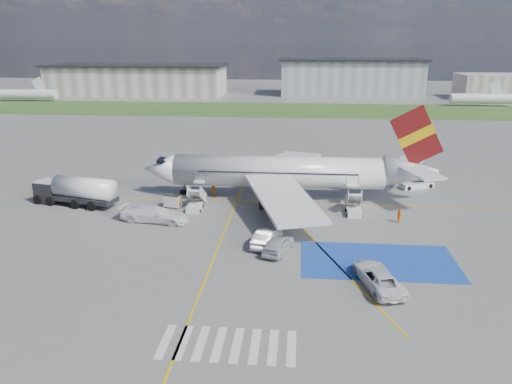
% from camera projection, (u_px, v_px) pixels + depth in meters
% --- Properties ---
extents(ground, '(400.00, 400.00, 0.00)m').
position_uv_depth(ground, '(271.00, 240.00, 49.92)').
color(ground, '#60605E').
rests_on(ground, ground).
extents(grass_strip, '(400.00, 30.00, 0.01)m').
position_uv_depth(grass_strip, '(291.00, 110.00, 140.31)').
color(grass_strip, '#2D4C1E').
rests_on(grass_strip, ground).
extents(taxiway_line_main, '(120.00, 0.20, 0.01)m').
position_uv_depth(taxiway_line_main, '(277.00, 203.00, 61.34)').
color(taxiway_line_main, gold).
rests_on(taxiway_line_main, ground).
extents(taxiway_line_cross, '(0.20, 60.00, 0.01)m').
position_uv_depth(taxiway_line_cross, '(203.00, 285.00, 40.82)').
color(taxiway_line_cross, gold).
rests_on(taxiway_line_cross, ground).
extents(taxiway_line_diag, '(20.71, 56.45, 0.01)m').
position_uv_depth(taxiway_line_diag, '(277.00, 203.00, 61.34)').
color(taxiway_line_diag, gold).
rests_on(taxiway_line_diag, ground).
extents(staging_box, '(14.00, 8.00, 0.01)m').
position_uv_depth(staging_box, '(378.00, 261.00, 45.27)').
color(staging_box, '#1A3E9C').
rests_on(staging_box, ground).
extents(crosswalk, '(9.00, 4.00, 0.01)m').
position_uv_depth(crosswalk, '(228.00, 345.00, 32.94)').
color(crosswalk, silver).
rests_on(crosswalk, ground).
extents(terminal_west, '(60.00, 22.00, 10.00)m').
position_uv_depth(terminal_west, '(138.00, 80.00, 176.77)').
color(terminal_west, gray).
rests_on(terminal_west, ground).
extents(terminal_centre, '(48.00, 18.00, 12.00)m').
position_uv_depth(terminal_centre, '(351.00, 78.00, 174.91)').
color(terminal_centre, gray).
rests_on(terminal_centre, ground).
extents(airliner, '(36.81, 32.95, 11.92)m').
position_uv_depth(airliner, '(290.00, 172.00, 62.11)').
color(airliner, silver).
rests_on(airliner, ground).
extents(airstairs_fwd, '(1.90, 5.20, 3.60)m').
position_uv_depth(airstairs_fwd, '(195.00, 204.00, 58.82)').
color(airstairs_fwd, silver).
rests_on(airstairs_fwd, ground).
extents(airstairs_aft, '(1.90, 5.20, 3.60)m').
position_uv_depth(airstairs_aft, '(354.00, 209.00, 57.26)').
color(airstairs_aft, silver).
rests_on(airstairs_aft, ground).
extents(fuel_tanker, '(10.74, 5.12, 3.55)m').
position_uv_depth(fuel_tanker, '(76.00, 193.00, 60.08)').
color(fuel_tanker, black).
rests_on(fuel_tanker, ground).
extents(gpu_cart, '(2.11, 1.61, 1.58)m').
position_uv_depth(gpu_cart, '(173.00, 202.00, 59.45)').
color(gpu_cart, silver).
rests_on(gpu_cart, ground).
extents(belt_loader, '(5.05, 3.34, 1.48)m').
position_uv_depth(belt_loader, '(417.00, 185.00, 67.32)').
color(belt_loader, silver).
rests_on(belt_loader, ground).
extents(car_silver_a, '(3.23, 5.19, 1.65)m').
position_uv_depth(car_silver_a, '(278.00, 244.00, 46.89)').
color(car_silver_a, '#B1B4B8').
rests_on(car_silver_a, ground).
extents(car_silver_b, '(2.94, 5.37, 1.68)m').
position_uv_depth(car_silver_b, '(267.00, 237.00, 48.57)').
color(car_silver_b, silver).
rests_on(car_silver_b, ground).
extents(van_white_a, '(3.67, 5.78, 2.01)m').
position_uv_depth(van_white_a, '(378.00, 274.00, 40.51)').
color(van_white_a, silver).
rests_on(van_white_a, ground).
extents(van_white_b, '(6.07, 3.10, 2.28)m').
position_uv_depth(van_white_b, '(154.00, 212.00, 54.68)').
color(van_white_b, white).
rests_on(van_white_b, ground).
extents(crew_fwd, '(0.68, 0.69, 1.60)m').
position_uv_depth(crew_fwd, '(179.00, 202.00, 58.89)').
color(crew_fwd, orange).
rests_on(crew_fwd, ground).
extents(crew_nose, '(1.01, 1.10, 1.84)m').
position_uv_depth(crew_nose, '(213.00, 190.00, 63.22)').
color(crew_nose, '#DE5C0B').
rests_on(crew_nose, ground).
extents(crew_aft, '(0.65, 1.01, 1.60)m').
position_uv_depth(crew_aft, '(399.00, 216.00, 54.45)').
color(crew_aft, orange).
rests_on(crew_aft, ground).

